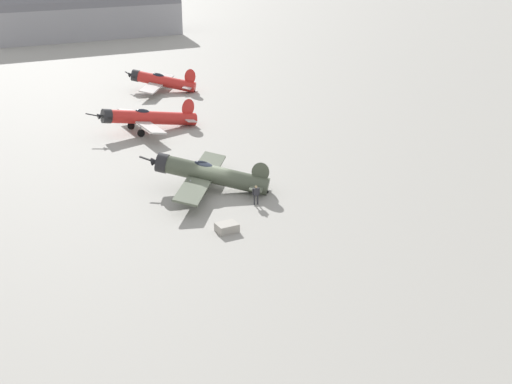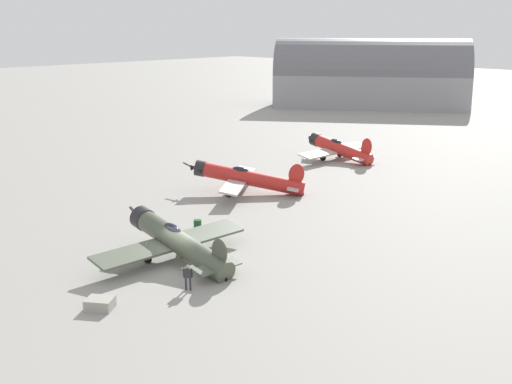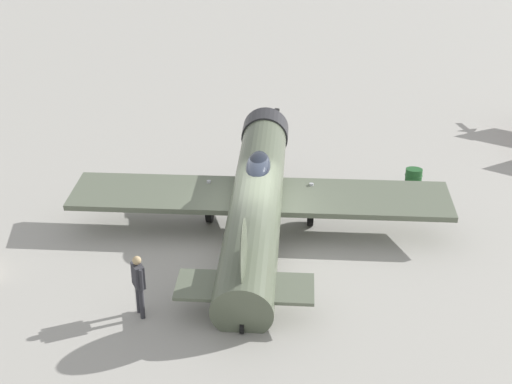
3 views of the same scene
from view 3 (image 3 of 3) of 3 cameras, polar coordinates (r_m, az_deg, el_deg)
ground_plane at (r=18.78m, az=-0.00°, el=-5.09°), size 400.00×400.00×0.00m
airplane_foreground at (r=18.63m, az=0.12°, el=-0.31°), size 12.03×11.43×3.34m
ground_crew_mechanic at (r=15.30m, az=-10.93°, el=-8.08°), size 0.41×0.58×1.65m
fuel_drum at (r=23.59m, az=14.49°, el=1.14°), size 0.65×0.65×0.83m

